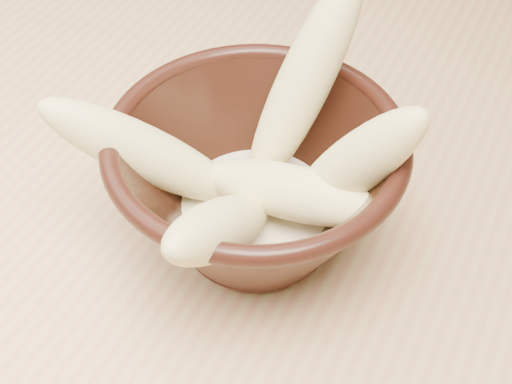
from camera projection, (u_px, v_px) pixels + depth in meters
bowl at (256, 183)px, 0.45m from camera, size 0.19×0.19×0.10m
milk_puddle at (256, 209)px, 0.47m from camera, size 0.11×0.11×0.01m
banana_upright at (303, 83)px, 0.45m from camera, size 0.07×0.12×0.15m
banana_left at (144, 153)px, 0.44m from camera, size 0.13×0.10×0.11m
banana_right at (355, 165)px, 0.42m from camera, size 0.10×0.04×0.12m
banana_across at (290, 192)px, 0.44m from camera, size 0.13×0.04×0.05m
banana_front at (220, 228)px, 0.40m from camera, size 0.04×0.13×0.11m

